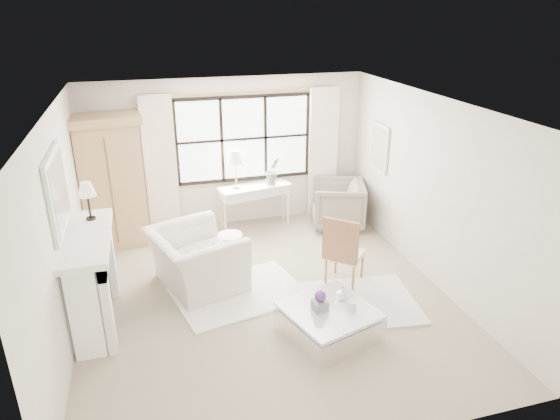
# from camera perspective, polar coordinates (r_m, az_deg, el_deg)

# --- Properties ---
(floor) EXTENTS (5.50, 5.50, 0.00)m
(floor) POSITION_cam_1_polar(r_m,az_deg,el_deg) (7.19, -1.63, -9.89)
(floor) COLOR tan
(floor) RESTS_ON ground
(ceiling) EXTENTS (5.50, 5.50, 0.00)m
(ceiling) POSITION_cam_1_polar(r_m,az_deg,el_deg) (6.18, -1.90, 11.75)
(ceiling) COLOR silver
(ceiling) RESTS_ON ground
(wall_back) EXTENTS (5.00, 0.00, 5.00)m
(wall_back) POSITION_cam_1_polar(r_m,az_deg,el_deg) (9.12, -6.00, 6.48)
(wall_back) COLOR silver
(wall_back) RESTS_ON ground
(wall_front) EXTENTS (5.00, 0.00, 5.00)m
(wall_front) POSITION_cam_1_polar(r_m,az_deg,el_deg) (4.27, 7.54, -13.58)
(wall_front) COLOR silver
(wall_front) RESTS_ON ground
(wall_left) EXTENTS (0.00, 5.50, 5.50)m
(wall_left) POSITION_cam_1_polar(r_m,az_deg,el_deg) (6.49, -23.71, -2.19)
(wall_left) COLOR beige
(wall_left) RESTS_ON ground
(wall_right) EXTENTS (0.00, 5.50, 5.50)m
(wall_right) POSITION_cam_1_polar(r_m,az_deg,el_deg) (7.52, 17.05, 2.07)
(wall_right) COLOR beige
(wall_right) RESTS_ON ground
(window_pane) EXTENTS (2.40, 0.02, 1.50)m
(window_pane) POSITION_cam_1_polar(r_m,az_deg,el_deg) (9.08, -4.16, 8.12)
(window_pane) COLOR white
(window_pane) RESTS_ON wall_back
(window_frame) EXTENTS (2.50, 0.04, 1.50)m
(window_frame) POSITION_cam_1_polar(r_m,az_deg,el_deg) (9.07, -4.15, 8.10)
(window_frame) COLOR black
(window_frame) RESTS_ON wall_back
(curtain_rod) EXTENTS (3.30, 0.04, 0.04)m
(curtain_rod) POSITION_cam_1_polar(r_m,az_deg,el_deg) (8.85, -4.24, 13.49)
(curtain_rod) COLOR #C18943
(curtain_rod) RESTS_ON wall_back
(curtain_left) EXTENTS (0.55, 0.10, 2.47)m
(curtain_left) POSITION_cam_1_polar(r_m,az_deg,el_deg) (8.94, -13.47, 4.88)
(curtain_left) COLOR white
(curtain_left) RESTS_ON ground
(curtain_right) EXTENTS (0.55, 0.10, 2.47)m
(curtain_right) POSITION_cam_1_polar(r_m,az_deg,el_deg) (9.51, 4.93, 6.47)
(curtain_right) COLOR white
(curtain_right) RESTS_ON ground
(fireplace) EXTENTS (0.58, 1.66, 1.26)m
(fireplace) POSITION_cam_1_polar(r_m,az_deg,el_deg) (6.76, -20.88, -7.42)
(fireplace) COLOR white
(fireplace) RESTS_ON ground
(mirror_frame) EXTENTS (0.05, 1.15, 0.95)m
(mirror_frame) POSITION_cam_1_polar(r_m,az_deg,el_deg) (6.31, -24.13, 1.88)
(mirror_frame) COLOR silver
(mirror_frame) RESTS_ON wall_left
(mirror_glass) EXTENTS (0.02, 1.00, 0.80)m
(mirror_glass) POSITION_cam_1_polar(r_m,az_deg,el_deg) (6.31, -23.86, 1.91)
(mirror_glass) COLOR silver
(mirror_glass) RESTS_ON wall_left
(art_frame) EXTENTS (0.04, 0.62, 0.82)m
(art_frame) POSITION_cam_1_polar(r_m,az_deg,el_deg) (8.85, 11.26, 7.02)
(art_frame) COLOR silver
(art_frame) RESTS_ON wall_right
(art_canvas) EXTENTS (0.01, 0.52, 0.72)m
(art_canvas) POSITION_cam_1_polar(r_m,az_deg,el_deg) (8.84, 11.14, 7.01)
(art_canvas) COLOR #BAA690
(art_canvas) RESTS_ON wall_right
(mantel_lamp) EXTENTS (0.22, 0.22, 0.51)m
(mantel_lamp) POSITION_cam_1_polar(r_m,az_deg,el_deg) (6.79, -21.23, 2.04)
(mantel_lamp) COLOR black
(mantel_lamp) RESTS_ON fireplace
(armoire) EXTENTS (1.20, 0.84, 2.24)m
(armoire) POSITION_cam_1_polar(r_m,az_deg,el_deg) (8.69, -18.72, 3.12)
(armoire) COLOR tan
(armoire) RESTS_ON floor
(console_table) EXTENTS (1.36, 0.68, 0.80)m
(console_table) POSITION_cam_1_polar(r_m,az_deg,el_deg) (9.19, -2.87, 0.44)
(console_table) COLOR silver
(console_table) RESTS_ON floor
(console_lamp) EXTENTS (0.28, 0.28, 0.69)m
(console_lamp) POSITION_cam_1_polar(r_m,az_deg,el_deg) (8.79, -5.13, 5.96)
(console_lamp) COLOR #A7813A
(console_lamp) RESTS_ON console_table
(orchid_plant) EXTENTS (0.32, 0.28, 0.50)m
(orchid_plant) POSITION_cam_1_polar(r_m,az_deg,el_deg) (9.04, -0.84, 4.49)
(orchid_plant) COLOR #536946
(orchid_plant) RESTS_ON console_table
(side_table) EXTENTS (0.40, 0.40, 0.51)m
(side_table) POSITION_cam_1_polar(r_m,az_deg,el_deg) (7.93, -5.72, -3.95)
(side_table) COLOR silver
(side_table) RESTS_ON floor
(rug_left) EXTENTS (2.00, 1.60, 0.03)m
(rug_left) POSITION_cam_1_polar(r_m,az_deg,el_deg) (7.26, -4.65, -9.48)
(rug_left) COLOR white
(rug_left) RESTS_ON floor
(rug_right) EXTENTS (1.85, 1.48, 0.03)m
(rug_right) POSITION_cam_1_polar(r_m,az_deg,el_deg) (7.10, 8.45, -10.46)
(rug_right) COLOR silver
(rug_right) RESTS_ON floor
(club_armchair) EXTENTS (1.49, 1.59, 0.85)m
(club_armchair) POSITION_cam_1_polar(r_m,az_deg,el_deg) (7.36, -9.54, -5.59)
(club_armchair) COLOR beige
(club_armchair) RESTS_ON floor
(wingback_chair) EXTENTS (1.17, 1.16, 0.85)m
(wingback_chair) POSITION_cam_1_polar(r_m,az_deg,el_deg) (9.27, 6.64, 0.67)
(wingback_chair) COLOR gray
(wingback_chair) RESTS_ON floor
(french_chair) EXTENTS (0.68, 0.68, 1.08)m
(french_chair) POSITION_cam_1_polar(r_m,az_deg,el_deg) (7.43, 7.31, -6.16)
(french_chair) COLOR #996540
(french_chair) RESTS_ON floor
(coffee_table) EXTENTS (1.25, 1.25, 0.38)m
(coffee_table) POSITION_cam_1_polar(r_m,az_deg,el_deg) (6.39, 5.59, -12.67)
(coffee_table) COLOR white
(coffee_table) RESTS_ON floor
(planter_box) EXTENTS (0.19, 0.19, 0.13)m
(planter_box) POSITION_cam_1_polar(r_m,az_deg,el_deg) (6.22, 4.58, -10.82)
(planter_box) COLOR slate
(planter_box) RESTS_ON coffee_table
(planter_flowers) EXTENTS (0.14, 0.14, 0.14)m
(planter_flowers) POSITION_cam_1_polar(r_m,az_deg,el_deg) (6.14, 4.62, -9.78)
(planter_flowers) COLOR #5A2F76
(planter_flowers) RESTS_ON planter_box
(pillar_candle) EXTENTS (0.10, 0.10, 0.12)m
(pillar_candle) POSITION_cam_1_polar(r_m,az_deg,el_deg) (6.26, 8.23, -10.80)
(pillar_candle) COLOR beige
(pillar_candle) RESTS_ON coffee_table
(coffee_vase) EXTENTS (0.18, 0.18, 0.17)m
(coffee_vase) POSITION_cam_1_polar(r_m,az_deg,el_deg) (6.44, 7.13, -9.42)
(coffee_vase) COLOR silver
(coffee_vase) RESTS_ON coffee_table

